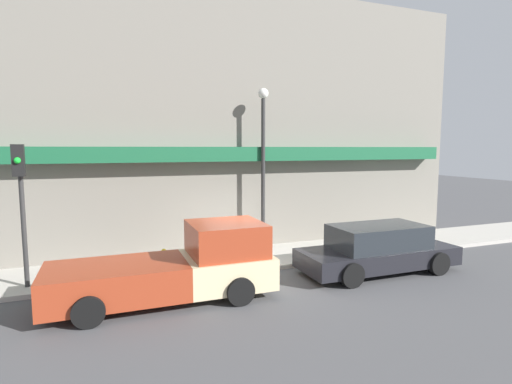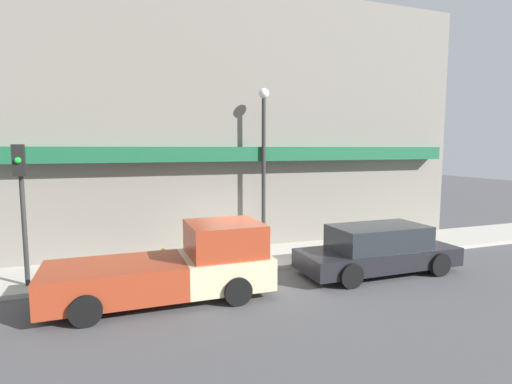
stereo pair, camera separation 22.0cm
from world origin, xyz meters
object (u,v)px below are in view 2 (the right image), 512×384
(parked_car, at_px, (378,250))
(street_lamp, at_px, (264,151))
(pickup_truck, at_px, (177,267))
(traffic_light, at_px, (21,190))
(fire_hydrant, at_px, (164,259))

(parked_car, distance_m, street_lamp, 5.01)
(pickup_truck, xyz_separation_m, traffic_light, (-3.64, 1.82, 1.88))
(street_lamp, bearing_deg, parked_car, -52.45)
(pickup_truck, relative_size, traffic_light, 1.46)
(pickup_truck, bearing_deg, street_lamp, 42.36)
(parked_car, distance_m, fire_hydrant, 6.43)
(street_lamp, bearing_deg, pickup_truck, -137.95)
(parked_car, bearing_deg, pickup_truck, 178.70)
(fire_hydrant, bearing_deg, parked_car, -18.21)
(traffic_light, bearing_deg, street_lamp, 10.88)
(fire_hydrant, xyz_separation_m, traffic_light, (-3.55, -0.18, 2.22))
(pickup_truck, height_order, fire_hydrant, pickup_truck)
(parked_car, xyz_separation_m, traffic_light, (-9.66, 1.82, 1.98))
(parked_car, bearing_deg, fire_hydrant, 160.49)
(pickup_truck, distance_m, street_lamp, 5.58)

